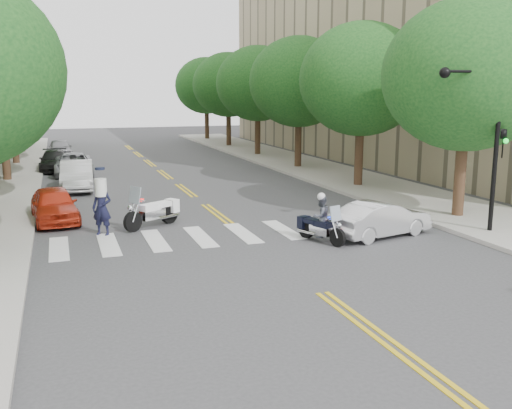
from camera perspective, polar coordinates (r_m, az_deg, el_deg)
name	(u,v)px	position (r m, az deg, el deg)	size (l,w,h in m)	color
ground	(322,293)	(14.52, 6.62, -8.79)	(140.00, 140.00, 0.00)	#38383A
sidewalk_right	(307,167)	(37.92, 5.17, 3.79)	(5.00, 60.00, 0.15)	#9E9991
building_right	(482,13)	(50.25, 21.64, 17.38)	(26.00, 44.00, 22.00)	tan
tree_l_3	(10,82)	(42.36, -23.39, 11.14)	(6.40, 6.40, 8.45)	#382316
tree_l_4	(17,84)	(50.34, -22.77, 11.05)	(6.40, 6.40, 8.45)	#382316
tree_l_5	(22,85)	(58.33, -22.32, 10.99)	(6.40, 6.40, 8.45)	#382316
tree_r_0	(467,75)	(23.52, 20.35, 12.01)	(6.40, 6.40, 8.45)	#382316
tree_r_1	(362,80)	(30.15, 10.51, 12.18)	(6.40, 6.40, 8.45)	#382316
tree_r_2	(299,82)	(37.33, 4.32, 12.11)	(6.40, 6.40, 8.45)	#382316
tree_r_3	(258,84)	(44.78, 0.16, 11.99)	(6.40, 6.40, 8.45)	#382316
tree_r_4	(228,85)	(52.40, -2.79, 11.87)	(6.40, 6.40, 8.45)	#382316
tree_r_5	(206,86)	(60.11, -4.99, 11.75)	(6.40, 6.40, 8.45)	#382316
traffic_signal_pole	(486,129)	(20.93, 22.05, 7.04)	(2.82, 0.42, 6.00)	black
motorcycle_police	(320,220)	(19.12, 6.40, -1.55)	(0.97, 2.00, 1.68)	black
motorcycle_parked	(156,211)	(21.56, -9.97, -0.69)	(2.26, 1.60, 1.63)	black
officer_standing	(102,208)	(20.55, -15.15, -0.36)	(0.70, 0.46, 1.93)	black
convertible	(381,219)	(20.20, 12.39, -1.43)	(1.31, 3.76, 1.24)	silver
parked_car_a	(54,205)	(23.28, -19.53, -0.02)	(1.59, 3.95, 1.35)	red
parked_car_b	(77,176)	(30.56, -17.47, 2.78)	(1.56, 4.48, 1.48)	silver
parked_car_c	(74,164)	(36.02, -17.77, 3.85)	(2.20, 4.76, 1.32)	#96989D
parked_car_d	(54,161)	(38.53, -19.51, 4.15)	(1.78, 4.39, 1.27)	black
parked_car_e	(60,148)	(46.13, -18.99, 5.33)	(1.66, 4.11, 1.40)	gray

